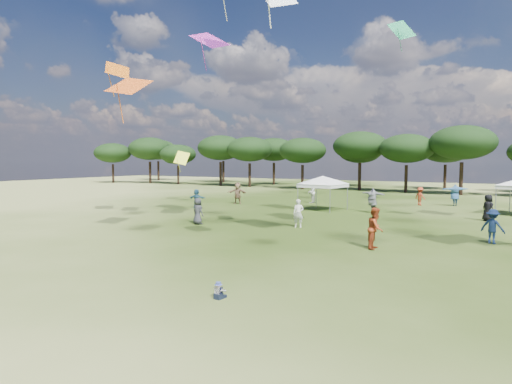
# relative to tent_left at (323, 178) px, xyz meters

# --- Properties ---
(ground) EXTENTS (140.00, 140.00, 0.00)m
(ground) POSITION_rel_tent_left_xyz_m (4.88, -23.43, -2.48)
(ground) COLOR #314514
(ground) RESTS_ON ground
(tree_line) EXTENTS (108.78, 17.63, 7.77)m
(tree_line) POSITION_rel_tent_left_xyz_m (7.27, 23.98, 2.95)
(tree_line) COLOR black
(tree_line) RESTS_ON ground
(tent_left) EXTENTS (5.83, 5.83, 2.90)m
(tent_left) POSITION_rel_tent_left_xyz_m (0.00, 0.00, 0.00)
(tent_left) COLOR gray
(tent_left) RESTS_ON ground
(toddler) EXTENTS (0.33, 0.36, 0.47)m
(toddler) POSITION_rel_tent_left_xyz_m (4.92, -21.19, -2.27)
(toddler) COLOR black
(toddler) RESTS_ON ground
(festival_crowd) EXTENTS (28.57, 21.73, 1.91)m
(festival_crowd) POSITION_rel_tent_left_xyz_m (4.18, -0.44, -1.61)
(festival_crowd) COLOR #913518
(festival_crowd) RESTS_ON ground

